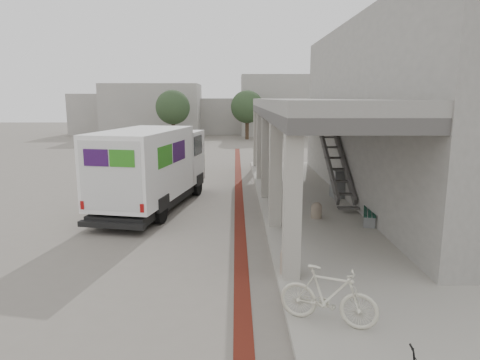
{
  "coord_description": "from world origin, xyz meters",
  "views": [
    {
      "loc": [
        0.87,
        -12.51,
        4.07
      ],
      "look_at": [
        1.0,
        0.32,
        1.6
      ],
      "focal_mm": 32.0,
      "sensor_mm": 36.0,
      "label": 1
    }
  ],
  "objects_px": {
    "bench": "(369,213)",
    "utility_cabinet": "(338,184)",
    "fedex_truck": "(153,166)",
    "bicycle_cream": "(328,296)"
  },
  "relations": [
    {
      "from": "bench",
      "to": "utility_cabinet",
      "type": "relative_size",
      "value": 1.54
    },
    {
      "from": "fedex_truck",
      "to": "bench",
      "type": "bearing_deg",
      "value": -5.82
    },
    {
      "from": "bench",
      "to": "utility_cabinet",
      "type": "bearing_deg",
      "value": 110.12
    },
    {
      "from": "fedex_truck",
      "to": "bicycle_cream",
      "type": "height_order",
      "value": "fedex_truck"
    },
    {
      "from": "bench",
      "to": "utility_cabinet",
      "type": "distance_m",
      "value": 3.47
    },
    {
      "from": "bench",
      "to": "fedex_truck",
      "type": "bearing_deg",
      "value": 179.56
    },
    {
      "from": "bench",
      "to": "bicycle_cream",
      "type": "xyz_separation_m",
      "value": [
        -2.7,
        -6.34,
        0.24
      ]
    },
    {
      "from": "bench",
      "to": "bicycle_cream",
      "type": "distance_m",
      "value": 6.9
    },
    {
      "from": "fedex_truck",
      "to": "bicycle_cream",
      "type": "xyz_separation_m",
      "value": [
        4.7,
        -8.64,
        -0.94
      ]
    },
    {
      "from": "fedex_truck",
      "to": "bench",
      "type": "height_order",
      "value": "fedex_truck"
    }
  ]
}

